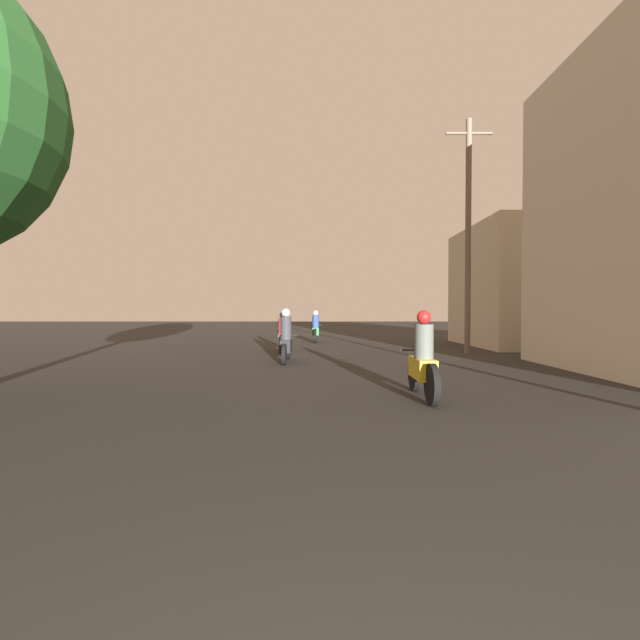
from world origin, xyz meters
TOP-DOWN VIEW (x-y plane):
  - motorcycle_yellow at (1.57, 7.02)m, footprint 0.60×1.94m
  - motorcycle_black at (-1.18, 12.18)m, footprint 0.60×2.01m
  - motorcycle_white at (-1.55, 15.39)m, footprint 0.60×2.04m
  - motorcycle_green at (-0.40, 20.19)m, footprint 0.60×2.10m
  - building_right_far at (9.22, 18.15)m, footprint 5.92×6.14m
  - utility_pole_far at (4.98, 14.67)m, footprint 1.60×0.20m

SIDE VIEW (x-z plane):
  - motorcycle_white at x=-1.55m, z-range -0.13..1.32m
  - motorcycle_yellow at x=1.57m, z-range -0.15..1.36m
  - motorcycle_green at x=-0.40m, z-range -0.15..1.37m
  - motorcycle_black at x=-1.18m, z-range -0.16..1.41m
  - building_right_far at x=9.22m, z-range 0.00..5.12m
  - utility_pole_far at x=4.98m, z-range 0.17..8.32m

